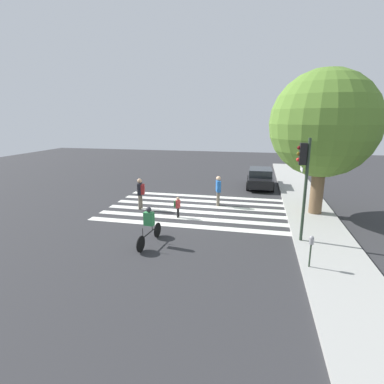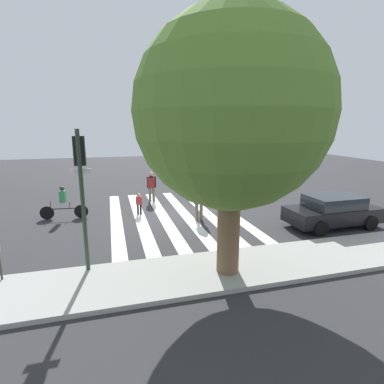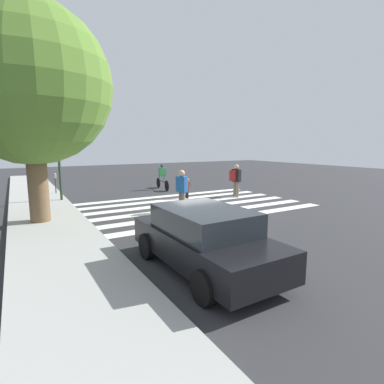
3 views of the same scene
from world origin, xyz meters
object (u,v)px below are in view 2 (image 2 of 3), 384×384
pedestrian_adult_yellow_jacket (151,184)px  pedestrian_adult_blue_shirt (139,202)px  traffic_light (81,175)px  cyclist_far_lane (63,201)px  car_parked_dark_suv (333,211)px  pedestrian_adult_tall_backpack (199,200)px  street_tree (232,113)px

pedestrian_adult_yellow_jacket → pedestrian_adult_blue_shirt: bearing=-125.4°
traffic_light → cyclist_far_lane: bearing=-76.4°
pedestrian_adult_blue_shirt → car_parked_dark_suv: (-8.08, 4.20, 0.08)m
pedestrian_adult_tall_backpack → cyclist_far_lane: pedestrian_adult_tall_backpack is taller
traffic_light → car_parked_dark_suv: traffic_light is taller
traffic_light → car_parked_dark_suv: bearing=-171.4°
cyclist_far_lane → street_tree: bearing=132.4°
street_tree → pedestrian_adult_tall_backpack: bearing=-97.5°
pedestrian_adult_blue_shirt → cyclist_far_lane: bearing=6.9°
cyclist_far_lane → car_parked_dark_suv: bearing=164.7°
pedestrian_adult_blue_shirt → cyclist_far_lane: (3.56, -0.22, 0.22)m
pedestrian_adult_tall_backpack → cyclist_far_lane: bearing=143.8°
street_tree → traffic_light: bearing=-18.3°
pedestrian_adult_yellow_jacket → cyclist_far_lane: bearing=-167.5°
street_tree → pedestrian_adult_tall_backpack: (-0.70, -5.30, -3.76)m
traffic_light → street_tree: size_ratio=0.58×
pedestrian_adult_blue_shirt → cyclist_far_lane: cyclist_far_lane is taller
pedestrian_adult_yellow_jacket → pedestrian_adult_blue_shirt: 2.64m
pedestrian_adult_tall_backpack → car_parked_dark_suv: (-5.45, 2.42, -0.27)m
traffic_light → car_parked_dark_suv: size_ratio=1.05×
street_tree → pedestrian_adult_blue_shirt: 8.41m
traffic_light → pedestrian_adult_blue_shirt: traffic_light is taller
pedestrian_adult_blue_shirt → cyclist_far_lane: 3.58m
street_tree → car_parked_dark_suv: 7.90m
traffic_light → pedestrian_adult_tall_backpack: size_ratio=2.46×
pedestrian_adult_tall_backpack → car_parked_dark_suv: bearing=-42.2°
pedestrian_adult_yellow_jacket → cyclist_far_lane: 5.05m
traffic_light → pedestrian_adult_yellow_jacket: bearing=-110.8°
street_tree → pedestrian_adult_yellow_jacket: (0.95, -9.50, -3.72)m
pedestrian_adult_tall_backpack → cyclist_far_lane: 6.51m
pedestrian_adult_blue_shirt → pedestrian_adult_tall_backpack: bearing=156.5°
pedestrian_adult_tall_backpack → pedestrian_adult_yellow_jacket: bearing=93.2°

